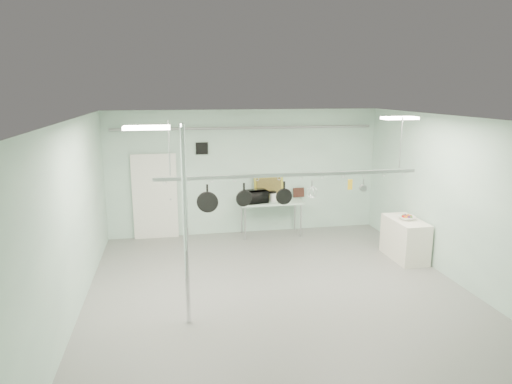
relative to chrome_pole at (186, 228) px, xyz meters
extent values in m
plane|color=gray|center=(1.70, 0.60, -1.60)|extent=(8.00, 8.00, 0.00)
cube|color=silver|center=(1.70, 0.60, 1.59)|extent=(7.00, 8.00, 0.02)
cube|color=silver|center=(1.70, 4.59, 0.00)|extent=(7.00, 0.02, 3.20)
cube|color=silver|center=(5.19, 0.60, 0.00)|extent=(0.02, 8.00, 3.20)
cube|color=silver|center=(-0.60, 4.54, -0.55)|extent=(1.10, 0.10, 2.20)
cube|color=black|center=(0.60, 4.57, 0.65)|extent=(0.30, 0.04, 0.30)
cylinder|color=gray|center=(1.70, 4.50, 1.15)|extent=(6.60, 0.07, 0.07)
cylinder|color=silver|center=(0.00, 0.00, 0.00)|extent=(0.08, 0.08, 3.20)
cube|color=#ADCCB5|center=(2.30, 4.20, -0.72)|extent=(1.60, 0.70, 0.05)
cylinder|color=#B7B7BC|center=(1.58, 3.92, -1.17)|extent=(0.04, 0.04, 0.86)
cylinder|color=#B7B7BC|center=(1.58, 4.48, -1.17)|extent=(0.04, 0.04, 0.86)
cylinder|color=#B7B7BC|center=(3.02, 3.92, -1.17)|extent=(0.04, 0.04, 0.86)
cylinder|color=#B7B7BC|center=(3.02, 4.48, -1.17)|extent=(0.04, 0.04, 0.86)
cube|color=white|center=(4.85, 2.00, -1.15)|extent=(0.60, 1.20, 0.90)
cube|color=#B7B7BC|center=(1.90, 0.90, 0.60)|extent=(4.80, 0.06, 0.06)
cylinder|color=#B7B7BC|center=(-0.20, 0.90, 1.10)|extent=(0.02, 0.02, 0.94)
cylinder|color=#B7B7BC|center=(4.00, 0.90, 1.10)|extent=(0.02, 0.02, 0.94)
cube|color=white|center=(-0.50, -0.20, 1.56)|extent=(0.65, 0.30, 0.05)
cube|color=white|center=(4.10, 1.20, 1.56)|extent=(0.65, 0.30, 0.05)
imported|color=black|center=(1.88, 4.11, -0.54)|extent=(0.63, 0.49, 0.32)
cylinder|color=silver|center=(2.35, 4.21, -0.59)|extent=(0.19, 0.19, 0.21)
cube|color=gold|center=(2.30, 4.50, -0.41)|extent=(0.79, 0.20, 0.58)
cube|color=#321811|center=(3.11, 4.50, -0.57)|extent=(0.30, 0.10, 0.25)
imported|color=white|center=(4.85, 1.98, -0.66)|extent=(0.35, 0.35, 0.09)
camera|label=1|loc=(-0.20, -6.83, 2.08)|focal=32.00mm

